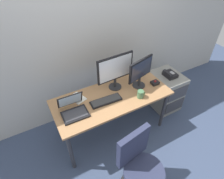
{
  "coord_description": "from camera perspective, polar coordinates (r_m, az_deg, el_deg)",
  "views": [
    {
      "loc": [
        -0.89,
        -1.61,
        2.41
      ],
      "look_at": [
        0.0,
        0.0,
        0.85
      ],
      "focal_mm": 30.03,
      "sensor_mm": 36.0,
      "label": 1
    }
  ],
  "objects": [
    {
      "name": "desk",
      "position": [
        2.55,
        0.0,
        -3.42
      ],
      "size": [
        1.58,
        0.68,
        0.73
      ],
      "color": "#A6774B",
      "rests_on": "ground"
    },
    {
      "name": "desk_phone",
      "position": [
        3.09,
        17.18,
        4.42
      ],
      "size": [
        0.17,
        0.2,
        0.09
      ],
      "color": "black",
      "rests_on": "file_cabinet"
    },
    {
      "name": "back_wall",
      "position": [
        2.66,
        -7.54,
        17.76
      ],
      "size": [
        6.0,
        0.1,
        2.8
      ],
      "primitive_type": "cube",
      "color": "#B9B7B2",
      "rests_on": "ground"
    },
    {
      "name": "trackball_mouse",
      "position": [
        2.75,
        12.95,
        2.06
      ],
      "size": [
        0.11,
        0.09,
        0.07
      ],
      "color": "black",
      "rests_on": "desk"
    },
    {
      "name": "monitor_side",
      "position": [
        2.54,
        8.67,
        5.55
      ],
      "size": [
        0.42,
        0.18,
        0.43
      ],
      "color": "#262628",
      "rests_on": "desk"
    },
    {
      "name": "keyboard",
      "position": [
        2.41,
        -1.84,
        -3.4
      ],
      "size": [
        0.42,
        0.15,
        0.03
      ],
      "color": "black",
      "rests_on": "desk"
    },
    {
      "name": "coffee_mug",
      "position": [
        2.48,
        8.71,
        -1.39
      ],
      "size": [
        0.1,
        0.09,
        0.1
      ],
      "color": "#4C794F",
      "rests_on": "desk"
    },
    {
      "name": "ground_plane",
      "position": [
        3.03,
        0.0,
        -12.29
      ],
      "size": [
        8.0,
        8.0,
        0.0
      ],
      "primitive_type": "plane",
      "color": "#3B4966"
    },
    {
      "name": "cell_phone",
      "position": [
        2.86,
        6.79,
        4.19
      ],
      "size": [
        0.12,
        0.16,
        0.01
      ],
      "primitive_type": "cube",
      "rotation": [
        0.0,
        0.0,
        -0.46
      ],
      "color": "black",
      "rests_on": "desk"
    },
    {
      "name": "office_chair",
      "position": [
        2.26,
        8.42,
        -23.02
      ],
      "size": [
        0.52,
        0.52,
        0.91
      ],
      "color": "black",
      "rests_on": "ground"
    },
    {
      "name": "monitor_main",
      "position": [
        2.46,
        1.01,
        6.05
      ],
      "size": [
        0.53,
        0.18,
        0.5
      ],
      "color": "#262628",
      "rests_on": "desk"
    },
    {
      "name": "laptop",
      "position": [
        2.3,
        -11.69,
        -5.85
      ],
      "size": [
        0.32,
        0.31,
        0.23
      ],
      "color": "black",
      "rests_on": "desk"
    },
    {
      "name": "paper_notepad",
      "position": [
        2.5,
        -10.42,
        -2.57
      ],
      "size": [
        0.21,
        0.24,
        0.01
      ],
      "primitive_type": "cube",
      "rotation": [
        0.0,
        0.0,
        0.33
      ],
      "color": "white",
      "rests_on": "desk"
    },
    {
      "name": "file_cabinet",
      "position": [
        3.32,
        15.91,
        -0.41
      ],
      "size": [
        0.42,
        0.53,
        0.65
      ],
      "color": "gray",
      "rests_on": "ground"
    }
  ]
}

